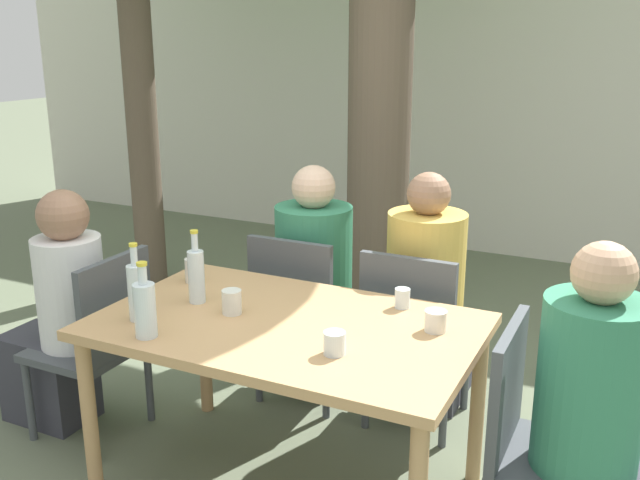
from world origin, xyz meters
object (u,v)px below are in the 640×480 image
Objects in this scene: dining_table_front at (286,341)px; person_seated_2 at (320,287)px; patio_chair_0 at (100,337)px; person_seated_1 at (611,443)px; person_seated_3 at (429,304)px; patio_chair_1 at (537,439)px; water_bottle_2 at (145,308)px; patio_chair_2 at (301,310)px; water_bottle_1 at (196,275)px; drinking_glass_1 at (334,343)px; drinking_glass_4 at (232,302)px; drinking_glass_2 at (402,298)px; drinking_glass_3 at (436,321)px; patio_chair_3 at (413,331)px; person_seated_0 at (60,323)px; drinking_glass_0 at (193,270)px; water_bottle_0 at (137,291)px.

dining_table_front is 0.96m from person_seated_2.
patio_chair_0 is at bearing 180.00° from dining_table_front.
person_seated_3 is (-0.90, 0.91, 0.01)m from person_seated_1.
person_seated_2 is at bearing 54.12° from patio_chair_1.
dining_table_front is at bearing 41.09° from water_bottle_2.
water_bottle_1 is (-0.14, -0.66, 0.37)m from patio_chair_2.
drinking_glass_1 is at bearing 104.82° from patio_chair_1.
patio_chair_0 is 0.65m from water_bottle_1.
water_bottle_2 is 2.94× the size of drinking_glass_4.
person_seated_2 reaches higher than drinking_glass_2.
patio_chair_0 is 1.55m from drinking_glass_3.
water_bottle_1 reaches higher than patio_chair_0.
drinking_glass_4 is at bearing -175.49° from dining_table_front.
patio_chair_3 is at bearing 99.80° from drinking_glass_2.
drinking_glass_4 is (-1.20, -0.02, 0.30)m from patio_chair_1.
patio_chair_2 is 1.14m from person_seated_0.
person_seated_3 is 14.48× the size of drinking_glass_3.
drinking_glass_0 reaches higher than drinking_glass_4.
water_bottle_1 is at bearing 176.68° from dining_table_front.
drinking_glass_3 is at bearing 75.66° from person_seated_1.
person_seated_1 is at bearing -7.05° from drinking_glass_0.
water_bottle_1 is at bearing 50.75° from person_seated_3.
water_bottle_0 is 2.86× the size of drinking_glass_0.
person_seated_1 reaches higher than drinking_glass_4.
patio_chair_3 is 1.05m from water_bottle_1.
patio_chair_1 is 8.14× the size of drinking_glass_0.
person_seated_3 is at bearing 54.39° from water_bottle_0.
patio_chair_2 is at bearing 56.98° from drinking_glass_0.
person_seated_3 is 3.93× the size of water_bottle_1.
water_bottle_0 is at bearing 139.48° from water_bottle_2.
patio_chair_2 is 2.85× the size of water_bottle_0.
person_seated_0 is at bearing 156.90° from water_bottle_2.
person_seated_0 reaches higher than water_bottle_0.
water_bottle_0 is at bearing -147.12° from drinking_glass_2.
patio_chair_0 reaches higher than drinking_glass_0.
person_seated_1 is 1.82m from drinking_glass_0.
drinking_glass_4 is (-1.43, -0.02, 0.25)m from person_seated_1.
water_bottle_0 is at bearing -143.76° from drinking_glass_4.
patio_chair_2 reaches higher than drinking_glass_3.
drinking_glass_2 is at bearing 43.55° from dining_table_front.
water_bottle_2 is (-0.69, -1.26, 0.31)m from person_seated_3.
person_seated_0 is 0.85m from water_bottle_1.
person_seated_0 is at bearing 45.04° from person_seated_2.
person_seated_3 is at bearing 50.75° from water_bottle_1.
person_seated_1 is at bearing 7.69° from water_bottle_0.
person_seated_0 is at bearing 178.91° from drinking_glass_4.
person_seated_1 is 1.66m from water_bottle_2.
person_seated_3 is at bearing -90.00° from patio_chair_3.
water_bottle_1 is at bearing 164.15° from drinking_glass_1.
drinking_glass_0 is (-0.30, -0.69, 0.26)m from person_seated_2.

